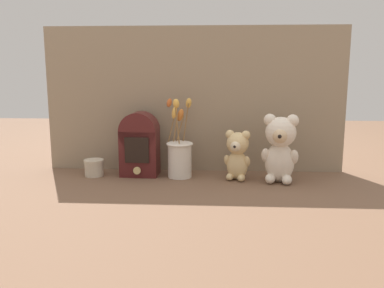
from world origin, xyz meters
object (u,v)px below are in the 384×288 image
vintage_radio (140,143)px  decorative_tin_tall (94,168)px  teddy_bear_large (280,147)px  flower_vase (180,155)px  teddy_bear_medium (237,154)px

vintage_radio → decorative_tin_tall: vintage_radio is taller
teddy_bear_large → vintage_radio: size_ratio=1.01×
teddy_bear_large → vintage_radio: bearing=172.8°
teddy_bear_large → vintage_radio: (-0.57, 0.07, -0.00)m
flower_vase → decorative_tin_tall: (-0.36, -0.01, -0.06)m
teddy_bear_medium → vintage_radio: (-0.40, 0.05, 0.03)m
teddy_bear_large → flower_vase: 0.41m
teddy_bear_large → teddy_bear_medium: bearing=171.0°
flower_vase → vintage_radio: size_ratio=1.22×
flower_vase → teddy_bear_large: bearing=-7.7°
teddy_bear_large → teddy_bear_medium: 0.17m
vintage_radio → teddy_bear_medium: bearing=-6.5°
vintage_radio → decorative_tin_tall: 0.22m
vintage_radio → flower_vase: bearing=-6.0°
flower_vase → decorative_tin_tall: bearing=-179.1°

